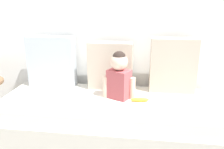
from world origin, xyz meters
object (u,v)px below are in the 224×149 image
object	(u,v)px
couch	(106,119)
throw_pillow_right	(173,65)
banana	(140,100)
throw_pillow_left	(52,61)
throw_pillow_center	(110,66)
toddler	(119,75)

from	to	relation	value
couch	throw_pillow_right	xyz separation A→B (m)	(0.64, 0.31, 0.49)
throw_pillow_right	banana	size ratio (longest dim) A/B	3.25
throw_pillow_right	banana	world-z (taller)	throw_pillow_right
throw_pillow_right	banana	bearing A→B (deg)	-134.48
throw_pillow_left	banana	xyz separation A→B (m)	(0.97, -0.32, -0.25)
throw_pillow_center	toddler	world-z (taller)	throw_pillow_center
couch	banana	xyz separation A→B (m)	(0.32, -0.02, 0.23)
throw_pillow_left	toddler	distance (m)	0.81
throw_pillow_left	toddler	world-z (taller)	throw_pillow_left
couch	throw_pillow_center	distance (m)	0.55
throw_pillow_right	toddler	xyz separation A→B (m)	(-0.52, -0.26, -0.05)
couch	toddler	xyz separation A→B (m)	(0.12, 0.05, 0.44)
throw_pillow_right	toddler	bearing A→B (deg)	-153.89
couch	throw_pillow_left	world-z (taller)	throw_pillow_left
throw_pillow_left	throw_pillow_right	bearing A→B (deg)	0.00
banana	throw_pillow_center	bearing A→B (deg)	135.14
throw_pillow_center	throw_pillow_left	bearing A→B (deg)	180.00
throw_pillow_center	throw_pillow_right	world-z (taller)	throw_pillow_right
banana	toddler	bearing A→B (deg)	161.82
toddler	banana	distance (m)	0.30
couch	throw_pillow_left	distance (m)	0.86
toddler	throw_pillow_right	bearing A→B (deg)	26.11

